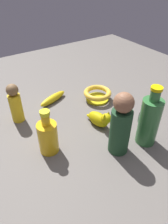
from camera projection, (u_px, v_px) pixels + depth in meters
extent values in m
plane|color=#5B5651|center=(84.00, 125.00, 0.94)|extent=(2.00, 2.00, 0.00)
cylinder|color=gold|center=(48.00, 138.00, 0.78)|extent=(0.07, 0.07, 0.13)
cylinder|color=gold|center=(46.00, 120.00, 0.73)|extent=(0.03, 0.03, 0.04)
cylinder|color=yellow|center=(45.00, 113.00, 0.71)|extent=(0.04, 0.04, 0.01)
cylinder|color=gold|center=(97.00, 99.00, 1.10)|extent=(0.12, 0.12, 0.01)
torus|color=gold|center=(97.00, 93.00, 1.08)|extent=(0.14, 0.14, 0.03)
cylinder|color=#1C4024|center=(142.00, 119.00, 0.94)|extent=(0.03, 0.03, 0.03)
cylinder|color=gold|center=(142.00, 116.00, 0.94)|extent=(0.03, 0.03, 0.00)
cylinder|color=black|center=(143.00, 115.00, 0.93)|extent=(0.03, 0.03, 0.01)
cylinder|color=#1D4226|center=(120.00, 132.00, 0.76)|extent=(0.09, 0.09, 0.18)
sphere|color=brown|center=(124.00, 103.00, 0.69)|extent=(0.07, 0.07, 0.07)
cylinder|color=gold|center=(16.00, 108.00, 0.93)|extent=(0.07, 0.07, 0.13)
sphere|color=brown|center=(12.00, 90.00, 0.87)|extent=(0.05, 0.05, 0.05)
ellipsoid|color=#B6A409|center=(98.00, 119.00, 0.92)|extent=(0.07, 0.11, 0.06)
sphere|color=#B6A409|center=(106.00, 119.00, 0.88)|extent=(0.05, 0.05, 0.05)
cone|color=#B6A409|center=(108.00, 114.00, 0.87)|extent=(0.02, 0.02, 0.02)
cone|color=#B6A409|center=(104.00, 116.00, 0.86)|extent=(0.02, 0.02, 0.02)
ellipsoid|color=#B6A409|center=(90.00, 117.00, 0.95)|extent=(0.02, 0.05, 0.02)
ellipsoid|color=gold|center=(53.00, 98.00, 1.08)|extent=(0.17, 0.09, 0.04)
cylinder|color=#306B36|center=(149.00, 122.00, 0.80)|extent=(0.08, 0.08, 0.20)
cylinder|color=#306B36|center=(155.00, 95.00, 0.73)|extent=(0.04, 0.04, 0.04)
cylinder|color=#E0BD06|center=(157.00, 88.00, 0.71)|extent=(0.04, 0.04, 0.01)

